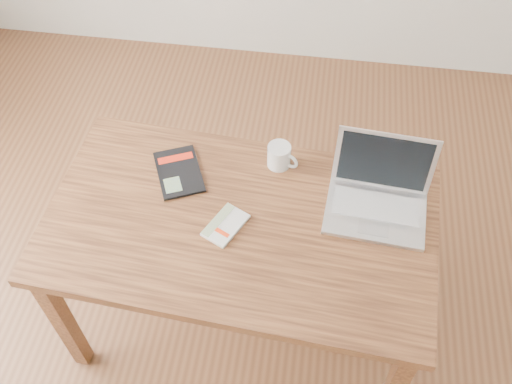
# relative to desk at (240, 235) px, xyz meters

# --- Properties ---
(room) EXTENTS (4.04, 4.04, 2.70)m
(room) POSITION_rel_desk_xyz_m (-0.13, -0.09, 0.69)
(room) COLOR #54321C
(room) RESTS_ON ground
(desk) EXTENTS (1.44, 0.89, 0.75)m
(desk) POSITION_rel_desk_xyz_m (0.00, 0.00, 0.00)
(desk) COLOR #502D18
(desk) RESTS_ON ground
(white_guidebook) EXTENTS (0.16, 0.19, 0.01)m
(white_guidebook) POSITION_rel_desk_xyz_m (-0.05, -0.03, 0.10)
(white_guidebook) COLOR silver
(white_guidebook) RESTS_ON desk
(black_guidebook) EXTENTS (0.24, 0.28, 0.01)m
(black_guidebook) POSITION_rel_desk_xyz_m (-0.26, 0.19, 0.10)
(black_guidebook) COLOR black
(black_guidebook) RESTS_ON desk
(laptop) EXTENTS (0.37, 0.32, 0.25)m
(laptop) POSITION_rel_desk_xyz_m (0.48, 0.15, 0.14)
(laptop) COLOR silver
(laptop) RESTS_ON desk
(coffee_mug) EXTENTS (0.12, 0.09, 0.09)m
(coffee_mug) POSITION_rel_desk_xyz_m (0.11, 0.29, 0.14)
(coffee_mug) COLOR white
(coffee_mug) RESTS_ON desk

